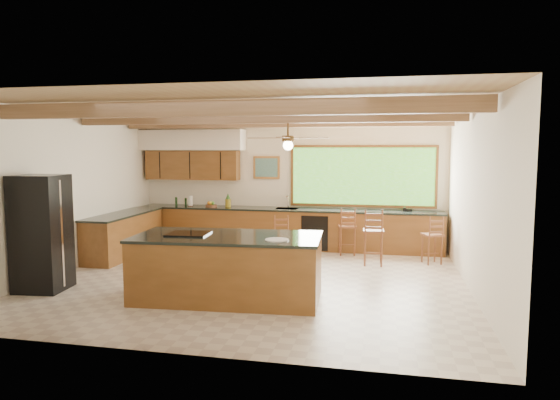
# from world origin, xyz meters

# --- Properties ---
(ground) EXTENTS (7.20, 7.20, 0.00)m
(ground) POSITION_xyz_m (0.00, 0.00, 0.00)
(ground) COLOR beige
(ground) RESTS_ON ground
(room_shell) EXTENTS (7.27, 6.54, 3.02)m
(room_shell) POSITION_xyz_m (-0.17, 0.65, 2.21)
(room_shell) COLOR white
(room_shell) RESTS_ON ground
(counter_run) EXTENTS (7.12, 3.10, 1.25)m
(counter_run) POSITION_xyz_m (-0.82, 2.52, 0.46)
(counter_run) COLOR brown
(counter_run) RESTS_ON ground
(island) EXTENTS (2.91, 1.51, 1.01)m
(island) POSITION_xyz_m (-0.12, -1.14, 0.50)
(island) COLOR brown
(island) RESTS_ON ground
(refrigerator) EXTENTS (0.80, 0.78, 1.88)m
(refrigerator) POSITION_xyz_m (-3.22, -1.30, 0.94)
(refrigerator) COLOR black
(refrigerator) RESTS_ON ground
(bar_stool_a) EXTENTS (0.39, 0.39, 0.96)m
(bar_stool_a) POSITION_xyz_m (0.16, 1.55, 0.57)
(bar_stool_a) COLOR brown
(bar_stool_a) RESTS_ON ground
(bar_stool_b) EXTENTS (0.42, 0.42, 1.13)m
(bar_stool_b) POSITION_xyz_m (2.01, 1.54, 0.67)
(bar_stool_b) COLOR brown
(bar_stool_b) RESTS_ON ground
(bar_stool_c) EXTENTS (0.44, 0.44, 1.04)m
(bar_stool_c) POSITION_xyz_m (1.43, 2.39, 0.62)
(bar_stool_c) COLOR brown
(bar_stool_c) RESTS_ON ground
(bar_stool_d) EXTENTS (0.45, 0.45, 0.97)m
(bar_stool_d) POSITION_xyz_m (3.16, 1.89, 0.58)
(bar_stool_d) COLOR brown
(bar_stool_d) RESTS_ON ground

